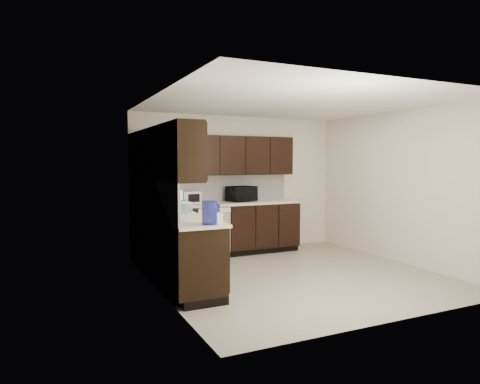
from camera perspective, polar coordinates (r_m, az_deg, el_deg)
name	(u,v)px	position (r m, az deg, el deg)	size (l,w,h in m)	color
floor	(295,275)	(6.43, 7.30, -10.92)	(4.00, 4.00, 0.00)	#9E9683
ceiling	(296,103)	(6.27, 7.50, 11.74)	(4.00, 4.00, 0.00)	white
wall_back	(238,184)	(7.99, -0.33, 1.11)	(4.00, 0.02, 2.50)	beige
wall_left	(159,194)	(5.43, -10.72, -0.32)	(0.02, 4.00, 2.50)	beige
wall_right	(399,187)	(7.49, 20.41, 0.67)	(0.02, 4.00, 2.50)	beige
wall_front	(401,202)	(4.67, 20.69, -1.19)	(4.00, 0.02, 2.50)	beige
lower_cabinets	(204,240)	(6.88, -4.87, -6.39)	(3.00, 2.80, 0.90)	black
countertop	(203,208)	(6.80, -4.90, -2.19)	(3.03, 2.83, 0.04)	beige
backsplash	(186,192)	(6.91, -7.15, 0.05)	(3.00, 2.80, 0.48)	white
upper_cabinets	(195,155)	(6.82, -5.97, 4.97)	(3.00, 2.80, 0.70)	black
dishwasher	(215,228)	(7.24, -3.41, -4.79)	(0.58, 0.04, 0.78)	#F5E5C8
sink	(184,222)	(5.54, -7.44, -4.03)	(0.54, 0.82, 0.42)	#F5E5C8
microwave	(241,194)	(7.76, 0.20, -0.24)	(0.50, 0.34, 0.28)	black
soap_bottle_a	(218,216)	(4.94, -2.93, -3.20)	(0.08, 0.09, 0.19)	gray
soap_bottle_b	(155,201)	(6.50, -11.24, -1.25)	(0.10, 0.10, 0.25)	gray
toaster_oven	(190,197)	(7.38, -6.74, -0.73)	(0.34, 0.25, 0.21)	silver
storage_bin	(173,209)	(5.86, -8.93, -2.22)	(0.42, 0.31, 0.17)	silver
blue_pitcher	(210,213)	(4.90, -4.07, -2.78)	(0.18, 0.18, 0.27)	navy
teal_tumbler	(184,206)	(6.02, -7.43, -1.90)	(0.09, 0.09, 0.19)	#0D9298
paper_towel_roll	(178,202)	(6.03, -8.30, -1.29)	(0.14, 0.14, 0.32)	white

